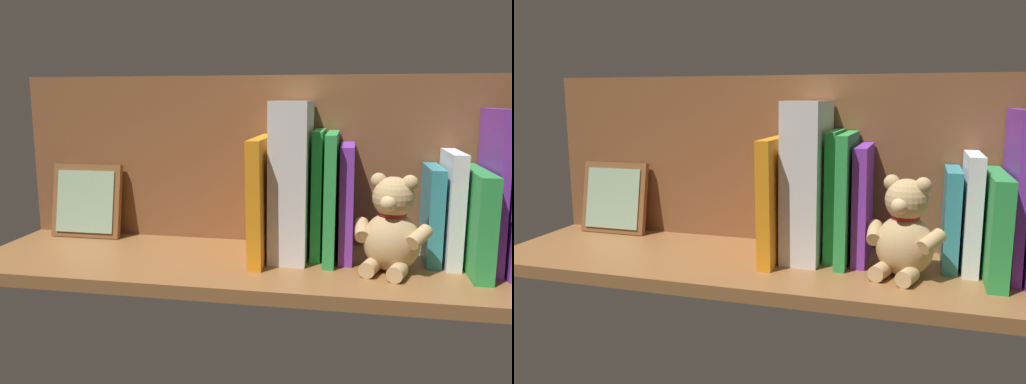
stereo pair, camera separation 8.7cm
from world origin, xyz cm
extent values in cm
cube|color=brown|center=(0.00, 0.00, -1.10)|extent=(98.29, 29.85, 2.20)
cube|color=brown|center=(0.00, -12.67, 15.94)|extent=(98.29, 1.50, 31.88)
cube|color=purple|center=(-38.50, -3.87, 13.00)|extent=(1.79, 15.30, 26.01)
cube|color=green|center=(-35.77, -2.20, 8.16)|extent=(2.88, 18.64, 16.32)
cube|color=silver|center=(-32.55, -5.04, 9.46)|extent=(2.43, 12.97, 18.92)
cube|color=teal|center=(-29.57, -5.48, 8.15)|extent=(2.39, 12.09, 16.31)
ellipsoid|color=tan|center=(-22.54, 1.75, 4.82)|extent=(11.31, 10.71, 9.64)
sphere|color=tan|center=(-22.54, 1.75, 12.12)|extent=(6.62, 6.62, 6.62)
sphere|color=tan|center=(-24.89, 2.55, 14.60)|extent=(2.56, 2.56, 2.56)
sphere|color=tan|center=(-20.19, 0.95, 14.60)|extent=(2.56, 2.56, 2.56)
sphere|color=#DBB77F|center=(-21.63, 4.41, 11.62)|extent=(2.56, 2.56, 2.56)
cylinder|color=tan|center=(-26.48, 4.37, 6.50)|extent=(4.73, 5.10, 3.56)
cylinder|color=tan|center=(-17.82, 1.41, 6.50)|extent=(2.35, 4.78, 3.56)
cylinder|color=tan|center=(-23.27, 6.33, 1.28)|extent=(3.59, 4.25, 2.56)
cylinder|color=tan|center=(-19.17, 4.93, 1.28)|extent=(3.59, 4.25, 2.56)
torus|color=red|center=(-22.54, 1.75, 9.49)|extent=(5.58, 5.58, 0.75)
cube|color=purple|center=(-15.21, -4.90, 9.92)|extent=(2.46, 13.24, 19.85)
cube|color=green|center=(-12.56, -3.84, 10.95)|extent=(1.88, 15.36, 21.89)
cube|color=green|center=(-10.20, -5.41, 11.10)|extent=(1.70, 12.23, 22.20)
cube|color=silver|center=(-5.64, -3.89, 13.60)|extent=(6.30, 15.06, 27.19)
cube|color=orange|center=(-0.77, -2.29, 10.54)|extent=(2.65, 18.48, 21.12)
cube|color=brown|center=(36.51, -9.24, 7.24)|extent=(14.40, 4.15, 14.71)
cube|color=#8CAD8C|center=(36.51, -8.52, 7.24)|extent=(12.10, 2.85, 12.23)
camera|label=1|loc=(-15.84, 84.40, 27.40)|focal=36.04mm
camera|label=2|loc=(-24.31, 82.36, 27.40)|focal=36.04mm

